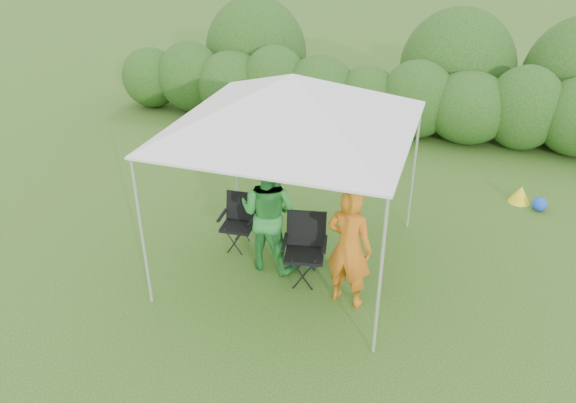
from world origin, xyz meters
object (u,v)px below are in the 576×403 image
(man, at_px, (349,248))
(cooler, at_px, (305,248))
(canopy, at_px, (293,102))
(chair_right, at_px, (305,243))
(chair_left, at_px, (239,218))
(woman, at_px, (268,213))

(man, height_order, cooler, man)
(canopy, xyz_separation_m, chair_right, (0.29, -0.30, -1.92))
(canopy, height_order, cooler, canopy)
(man, distance_m, cooler, 1.27)
(chair_left, bearing_deg, cooler, -9.52)
(canopy, height_order, chair_left, canopy)
(chair_left, height_order, woman, woman)
(canopy, distance_m, man, 2.00)
(chair_right, bearing_deg, canopy, 122.00)
(canopy, xyz_separation_m, man, (0.97, -0.68, -1.61))
(canopy, bearing_deg, man, -34.73)
(chair_right, xyz_separation_m, man, (0.69, -0.37, 0.30))
(cooler, bearing_deg, chair_left, 171.98)
(chair_right, height_order, cooler, chair_right)
(canopy, relative_size, chair_left, 3.67)
(canopy, bearing_deg, chair_left, 169.33)
(canopy, relative_size, cooler, 6.18)
(chair_right, xyz_separation_m, cooler, (-0.11, 0.38, -0.34))
(chair_left, height_order, cooler, chair_left)
(man, bearing_deg, cooler, -31.97)
(woman, bearing_deg, canopy, -137.12)
(chair_left, xyz_separation_m, woman, (0.62, -0.38, 0.41))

